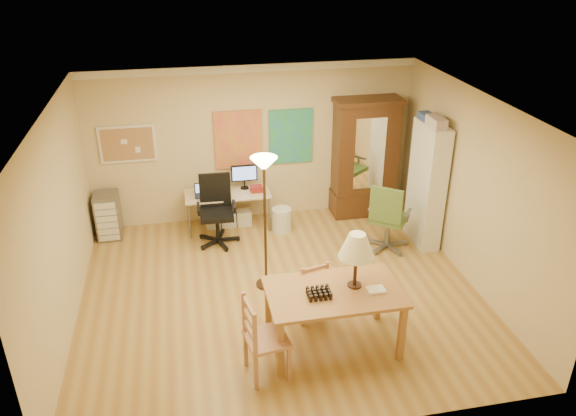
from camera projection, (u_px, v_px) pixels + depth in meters
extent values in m
plane|color=olive|center=(280.00, 293.00, 7.92)|extent=(5.50, 5.50, 0.00)
cube|color=white|center=(251.00, 68.00, 8.93)|extent=(5.50, 0.08, 0.12)
cube|color=tan|center=(128.00, 144.00, 9.08)|extent=(0.90, 0.04, 0.62)
cube|color=gold|center=(238.00, 140.00, 9.41)|extent=(0.80, 0.04, 1.00)
cube|color=teal|center=(291.00, 136.00, 9.57)|extent=(0.75, 0.04, 0.95)
cube|color=brown|center=(334.00, 292.00, 6.59)|extent=(1.60, 0.96, 0.04)
cube|color=brown|center=(280.00, 349.00, 6.29)|extent=(0.07, 0.07, 0.75)
cube|color=brown|center=(402.00, 333.00, 6.55)|extent=(0.07, 0.07, 0.75)
cube|color=brown|center=(268.00, 307.00, 7.00)|extent=(0.07, 0.07, 0.75)
cube|color=brown|center=(378.00, 294.00, 7.25)|extent=(0.07, 0.07, 0.75)
cylinder|color=black|center=(354.00, 285.00, 6.68)|extent=(0.17, 0.17, 0.02)
cylinder|color=black|center=(355.00, 270.00, 6.59)|extent=(0.04, 0.04, 0.42)
cone|color=#F4EFBF|center=(357.00, 245.00, 6.44)|extent=(0.42, 0.42, 0.30)
cube|color=white|center=(376.00, 290.00, 6.57)|extent=(0.21, 0.16, 0.03)
cube|color=black|center=(319.00, 293.00, 6.46)|extent=(0.30, 0.24, 0.08)
cube|color=#9D6948|center=(308.00, 289.00, 7.29)|extent=(0.48, 0.47, 0.04)
cube|color=#9D6948|center=(314.00, 293.00, 7.59)|extent=(0.04, 0.04, 0.39)
cube|color=#9D6948|center=(291.00, 299.00, 7.45)|extent=(0.04, 0.04, 0.39)
cube|color=#9D6948|center=(326.00, 306.00, 7.32)|extent=(0.04, 0.04, 0.39)
cube|color=#9D6948|center=(302.00, 313.00, 7.19)|extent=(0.04, 0.04, 0.39)
cube|color=#9D6948|center=(327.00, 277.00, 7.13)|extent=(0.04, 0.04, 0.45)
cube|color=#9D6948|center=(303.00, 284.00, 6.99)|extent=(0.04, 0.04, 0.45)
cube|color=#9D6948|center=(315.00, 278.00, 7.04)|extent=(0.34, 0.11, 0.05)
cube|color=#9D6948|center=(267.00, 339.00, 6.28)|extent=(0.52, 0.54, 0.04)
cube|color=#9D6948|center=(289.00, 364.00, 6.28)|extent=(0.05, 0.05, 0.46)
cube|color=#9D6948|center=(277.00, 342.00, 6.63)|extent=(0.05, 0.05, 0.46)
cube|color=#9D6948|center=(256.00, 372.00, 6.16)|extent=(0.05, 0.05, 0.46)
cube|color=#9D6948|center=(246.00, 349.00, 6.51)|extent=(0.05, 0.05, 0.46)
cube|color=#9D6948|center=(255.00, 335.00, 5.93)|extent=(0.05, 0.05, 0.54)
cube|color=#9D6948|center=(244.00, 312.00, 6.28)|extent=(0.05, 0.05, 0.54)
cube|color=#9D6948|center=(249.00, 319.00, 6.08)|extent=(0.10, 0.41, 0.05)
cylinder|color=#3B2817|center=(266.00, 284.00, 8.10)|extent=(0.29, 0.29, 0.03)
cylinder|color=#3B2817|center=(265.00, 227.00, 7.69)|extent=(0.04, 0.04, 1.85)
cone|color=#FFE0A5|center=(264.00, 163.00, 7.27)|extent=(0.36, 0.36, 0.15)
cube|color=beige|center=(227.00, 194.00, 9.42)|extent=(1.42, 0.62, 0.03)
cylinder|color=slate|center=(190.00, 221.00, 9.21)|extent=(0.03, 0.03, 0.62)
cylinder|color=slate|center=(269.00, 214.00, 9.45)|extent=(0.03, 0.03, 0.62)
cylinder|color=slate|center=(188.00, 208.00, 9.68)|extent=(0.03, 0.03, 0.62)
cylinder|color=slate|center=(264.00, 201.00, 9.91)|extent=(0.03, 0.03, 0.62)
cube|color=black|center=(204.00, 196.00, 9.30)|extent=(0.28, 0.20, 0.01)
cube|color=black|center=(203.00, 187.00, 9.39)|extent=(0.28, 0.05, 0.18)
cube|color=black|center=(244.00, 173.00, 9.46)|extent=(0.44, 0.04, 0.28)
cone|color=#F4EFBF|center=(223.00, 177.00, 9.37)|extent=(0.18, 0.18, 0.11)
cube|color=white|center=(220.00, 197.00, 9.27)|extent=(0.22, 0.28, 0.01)
cube|color=maroon|center=(256.00, 189.00, 9.44)|extent=(0.20, 0.14, 0.11)
cube|color=white|center=(213.00, 220.00, 9.63)|extent=(0.25, 0.21, 0.27)
cube|color=white|center=(229.00, 219.00, 9.68)|extent=(0.25, 0.21, 0.27)
cube|color=silver|center=(244.00, 218.00, 9.73)|extent=(0.25, 0.21, 0.27)
cylinder|color=black|center=(218.00, 228.00, 9.08)|extent=(0.07, 0.07, 0.44)
cube|color=black|center=(217.00, 214.00, 8.97)|extent=(0.54, 0.52, 0.08)
cube|color=black|center=(215.00, 190.00, 9.04)|extent=(0.50, 0.07, 0.57)
cube|color=black|center=(198.00, 207.00, 8.87)|extent=(0.06, 0.33, 0.03)
cube|color=black|center=(234.00, 205.00, 8.95)|extent=(0.06, 0.33, 0.03)
cylinder|color=slate|center=(388.00, 232.00, 8.96)|extent=(0.07, 0.07, 0.44)
cube|color=#4D7032|center=(389.00, 218.00, 8.85)|extent=(0.73, 0.72, 0.08)
cube|color=#4D7032|center=(386.00, 205.00, 8.51)|extent=(0.43, 0.35, 0.57)
cube|color=slate|center=(408.00, 213.00, 8.67)|extent=(0.24, 0.29, 0.03)
cube|color=slate|center=(372.00, 206.00, 8.89)|extent=(0.24, 0.29, 0.03)
cube|color=slate|center=(108.00, 215.00, 9.25)|extent=(0.38, 0.44, 0.77)
cube|color=silver|center=(107.00, 222.00, 9.05)|extent=(0.33, 0.02, 0.66)
cube|color=#361B0E|center=(364.00, 160.00, 9.78)|extent=(1.07, 0.48, 2.03)
cube|color=#361B0E|center=(362.00, 201.00, 10.14)|extent=(1.10, 0.52, 0.41)
cube|color=white|center=(370.00, 154.00, 9.48)|extent=(0.53, 0.01, 1.26)
cube|color=#361B0E|center=(368.00, 101.00, 9.32)|extent=(1.14, 0.54, 0.08)
cube|color=white|center=(427.00, 185.00, 8.84)|extent=(0.30, 0.80, 2.00)
cube|color=#993333|center=(425.00, 219.00, 8.94)|extent=(0.18, 0.40, 0.24)
cube|color=#334C99|center=(424.00, 141.00, 8.72)|extent=(0.18, 0.28, 0.20)
cylinder|color=silver|center=(282.00, 220.00, 9.49)|extent=(0.33, 0.33, 0.42)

